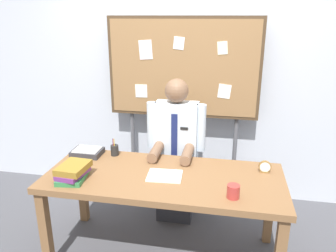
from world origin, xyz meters
name	(u,v)px	position (x,y,z in m)	size (l,w,h in m)	color
back_wall	(186,73)	(0.00, 1.17, 1.35)	(6.40, 0.08, 2.70)	silver
desk	(164,184)	(0.00, 0.00, 0.66)	(1.87, 0.79, 0.74)	brown
person	(176,156)	(0.00, 0.58, 0.65)	(0.55, 0.56, 1.40)	#2D2D33
bulletin_board	(183,71)	(0.00, 0.96, 1.41)	(1.52, 0.09, 1.93)	#4C3823
book_stack	(73,172)	(-0.66, -0.20, 0.80)	(0.23, 0.29, 0.12)	#337F47
open_notebook	(165,176)	(0.01, -0.02, 0.75)	(0.27, 0.22, 0.01)	white
desk_clock	(265,167)	(0.78, 0.20, 0.79)	(0.10, 0.04, 0.10)	olive
coffee_mug	(233,191)	(0.54, -0.24, 0.79)	(0.09, 0.09, 0.10)	#B23833
pen_holder	(115,150)	(-0.51, 0.30, 0.79)	(0.07, 0.07, 0.16)	#262626
paper_tray	(87,152)	(-0.75, 0.26, 0.77)	(0.26, 0.20, 0.06)	#333338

